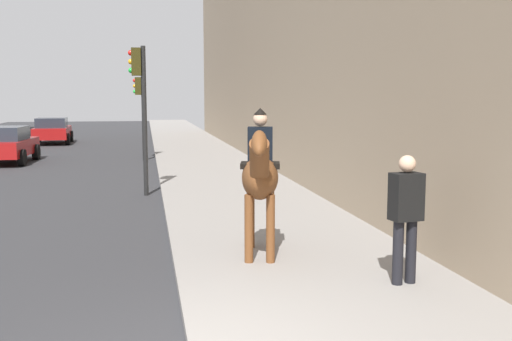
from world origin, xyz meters
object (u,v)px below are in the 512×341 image
object	(u,v)px
traffic_light_near_curb	(141,96)
traffic_light_far_curb	(141,104)
mounted_horse_near	(260,175)
pedestrian_greeting	(406,211)
car_mid_lane	(4,144)
car_near_lane	(52,130)

from	to	relation	value
traffic_light_near_curb	traffic_light_far_curb	distance (m)	8.76
mounted_horse_near	pedestrian_greeting	distance (m)	2.35
mounted_horse_near	pedestrian_greeting	world-z (taller)	mounted_horse_near
mounted_horse_near	car_mid_lane	bearing A→B (deg)	-143.63
mounted_horse_near	car_near_lane	distance (m)	26.32
car_near_lane	traffic_light_near_curb	size ratio (longest dim) A/B	1.07
car_mid_lane	traffic_light_far_curb	size ratio (longest dim) A/B	1.14
mounted_horse_near	car_near_lane	world-z (taller)	mounted_horse_near
pedestrian_greeting	mounted_horse_near	bearing A→B (deg)	34.14
pedestrian_greeting	traffic_light_far_curb	distance (m)	17.65
pedestrian_greeting	traffic_light_near_curb	distance (m)	9.28
car_near_lane	traffic_light_far_curb	world-z (taller)	traffic_light_far_curb
car_mid_lane	pedestrian_greeting	bearing A→B (deg)	-150.66
mounted_horse_near	traffic_light_far_curb	world-z (taller)	traffic_light_far_curb
car_mid_lane	mounted_horse_near	bearing A→B (deg)	-152.89
pedestrian_greeting	car_near_lane	xyz separation A→B (m)	(27.12, 8.38, -0.34)
traffic_light_far_curb	pedestrian_greeting	bearing A→B (deg)	-168.57
car_near_lane	car_mid_lane	world-z (taller)	same
traffic_light_near_curb	traffic_light_far_curb	bearing A→B (deg)	0.48
pedestrian_greeting	traffic_light_near_curb	size ratio (longest dim) A/B	0.44
mounted_horse_near	car_mid_lane	distance (m)	17.06
traffic_light_far_curb	car_mid_lane	bearing A→B (deg)	90.80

